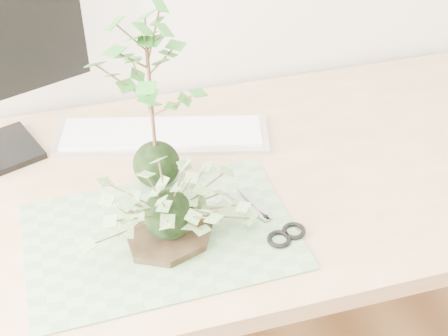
{
  "coord_description": "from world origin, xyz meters",
  "views": [
    {
      "loc": [
        -0.24,
        0.29,
        1.54
      ],
      "look_at": [
        0.0,
        1.14,
        0.84
      ],
      "focal_mm": 50.0,
      "sensor_mm": 36.0,
      "label": 1
    }
  ],
  "objects": [
    {
      "name": "maple_kokedama",
      "position": [
        -0.11,
        1.25,
        1.01
      ],
      "size": [
        0.27,
        0.27,
        0.39
      ],
      "rotation": [
        0.0,
        0.0,
        -0.42
      ],
      "color": "black",
      "rests_on": "desk"
    },
    {
      "name": "stone_dish",
      "position": [
        -0.12,
        1.08,
        0.75
      ],
      "size": [
        0.21,
        0.21,
        0.01
      ],
      "primitive_type": "cylinder",
      "rotation": [
        0.0,
        0.0,
        0.33
      ],
      "color": "black",
      "rests_on": "cutting_mat"
    },
    {
      "name": "desk",
      "position": [
        -0.03,
        1.23,
        0.65
      ],
      "size": [
        1.6,
        0.7,
        0.74
      ],
      "color": "tan",
      "rests_on": "ground_plane"
    },
    {
      "name": "ivy_kokedama",
      "position": [
        -0.12,
        1.08,
        0.85
      ],
      "size": [
        0.3,
        0.3,
        0.18
      ],
      "rotation": [
        0.0,
        0.0,
        0.24
      ],
      "color": "black",
      "rests_on": "stone_dish"
    },
    {
      "name": "keyboard",
      "position": [
        -0.07,
        1.4,
        0.75
      ],
      "size": [
        0.49,
        0.25,
        0.02
      ],
      "rotation": [
        0.0,
        0.0,
        -0.25
      ],
      "color": "silver",
      "rests_on": "desk"
    },
    {
      "name": "scissors",
      "position": [
        0.07,
        1.05,
        0.75
      ],
      "size": [
        0.09,
        0.19,
        0.01
      ],
      "rotation": [
        0.0,
        0.0,
        0.37
      ],
      "color": "gray",
      "rests_on": "cutting_mat"
    },
    {
      "name": "cutting_mat",
      "position": [
        -0.13,
        1.1,
        0.74
      ],
      "size": [
        0.49,
        0.33,
        0.0
      ],
      "primitive_type": "cube",
      "rotation": [
        0.0,
        0.0,
        0.03
      ],
      "color": "#608859",
      "rests_on": "desk"
    }
  ]
}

